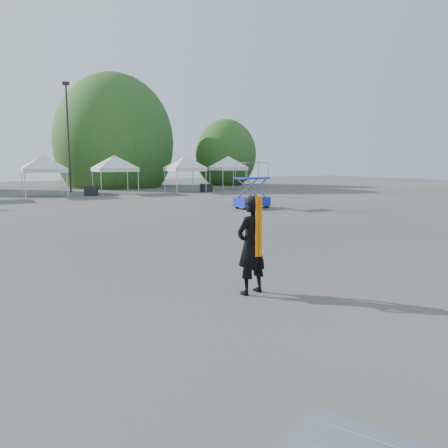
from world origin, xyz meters
TOP-DOWN VIEW (x-y plane):
  - ground at (0.00, 0.00)m, footprint 120.00×120.00m
  - light_pole_east at (3.00, 32.00)m, footprint 0.60×0.25m
  - tree_mid_e at (9.00, 39.00)m, footprint 5.12×5.12m
  - tree_far_e at (22.00, 37.00)m, footprint 3.84×3.84m
  - tent_e at (0.26, 27.65)m, footprint 4.56×4.56m
  - tent_f at (6.08, 28.17)m, footprint 4.75×4.75m
  - tent_g at (12.21, 27.01)m, footprint 4.29×4.29m
  - tent_h at (17.70, 28.72)m, footprint 4.15×4.15m
  - man at (0.80, -2.32)m, footprint 0.84×0.65m
  - scissor_lift at (9.98, 12.09)m, footprint 2.26×1.41m
  - crate_mid at (3.73, 26.90)m, footprint 1.21×1.08m
  - crate_east at (14.06, 26.37)m, footprint 1.16×1.03m

SIDE VIEW (x-z plane):
  - ground at x=0.00m, z-range 0.00..0.00m
  - crate_east at x=14.06m, z-range 0.00..0.74m
  - crate_mid at x=3.73m, z-range 0.00..0.78m
  - man at x=0.80m, z-range 0.00..2.06m
  - scissor_lift at x=9.98m, z-range 0.01..2.73m
  - tent_h at x=17.70m, z-range 1.12..5.00m
  - tent_g at x=12.21m, z-range 1.12..5.00m
  - tent_e at x=0.26m, z-range 1.12..5.00m
  - tent_f at x=6.08m, z-range 1.12..5.00m
  - tree_far_e at x=22.00m, z-range 0.70..6.55m
  - tree_mid_e at x=9.00m, z-range 0.94..8.74m
  - light_pole_east at x=3.00m, z-range 0.62..10.42m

